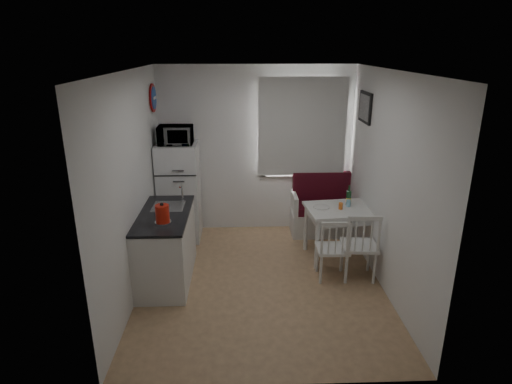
% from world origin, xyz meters
% --- Properties ---
extents(floor, '(3.00, 3.50, 0.02)m').
position_xyz_m(floor, '(0.00, 0.00, 0.00)').
color(floor, '#9C7853').
rests_on(floor, ground).
extents(ceiling, '(3.00, 3.50, 0.02)m').
position_xyz_m(ceiling, '(0.00, 0.00, 2.60)').
color(ceiling, white).
rests_on(ceiling, wall_back).
extents(wall_back, '(3.00, 0.02, 2.60)m').
position_xyz_m(wall_back, '(0.00, 1.75, 1.30)').
color(wall_back, white).
rests_on(wall_back, floor).
extents(wall_front, '(3.00, 0.02, 2.60)m').
position_xyz_m(wall_front, '(0.00, -1.75, 1.30)').
color(wall_front, white).
rests_on(wall_front, floor).
extents(wall_left, '(0.02, 3.50, 2.60)m').
position_xyz_m(wall_left, '(-1.50, 0.00, 1.30)').
color(wall_left, white).
rests_on(wall_left, floor).
extents(wall_right, '(0.02, 3.50, 2.60)m').
position_xyz_m(wall_right, '(1.50, 0.00, 1.30)').
color(wall_right, white).
rests_on(wall_right, floor).
extents(window, '(1.22, 0.06, 1.47)m').
position_xyz_m(window, '(0.70, 1.72, 1.62)').
color(window, white).
rests_on(window, wall_back).
extents(curtain, '(1.35, 0.02, 1.50)m').
position_xyz_m(curtain, '(0.70, 1.65, 1.68)').
color(curtain, silver).
rests_on(curtain, wall_back).
extents(kitchen_counter, '(0.62, 1.32, 1.16)m').
position_xyz_m(kitchen_counter, '(-1.20, 0.16, 0.46)').
color(kitchen_counter, white).
rests_on(kitchen_counter, floor).
extents(wall_sign, '(0.03, 0.40, 0.40)m').
position_xyz_m(wall_sign, '(-1.47, 1.45, 2.15)').
color(wall_sign, '#1C50A8').
rests_on(wall_sign, wall_left).
extents(picture_frame, '(0.04, 0.52, 0.42)m').
position_xyz_m(picture_frame, '(1.48, 1.10, 2.05)').
color(picture_frame, black).
rests_on(picture_frame, wall_right).
extents(bench, '(1.34, 0.52, 0.96)m').
position_xyz_m(bench, '(1.22, 1.51, 0.32)').
color(bench, white).
rests_on(bench, floor).
extents(dining_table, '(1.06, 0.80, 0.74)m').
position_xyz_m(dining_table, '(1.16, 0.66, 0.66)').
color(dining_table, white).
rests_on(dining_table, floor).
extents(chair_left, '(0.40, 0.38, 0.45)m').
position_xyz_m(chair_left, '(0.91, 0.00, 0.52)').
color(chair_left, white).
rests_on(chair_left, floor).
extents(chair_right, '(0.46, 0.44, 0.50)m').
position_xyz_m(chair_right, '(1.25, -0.01, 0.57)').
color(chair_right, white).
rests_on(chair_right, floor).
extents(fridge, '(0.60, 0.60, 1.50)m').
position_xyz_m(fridge, '(-1.18, 1.40, 0.75)').
color(fridge, white).
rests_on(fridge, floor).
extents(microwave, '(0.49, 0.33, 0.27)m').
position_xyz_m(microwave, '(-1.18, 1.35, 1.63)').
color(microwave, white).
rests_on(microwave, fridge).
extents(kettle, '(0.19, 0.19, 0.25)m').
position_xyz_m(kettle, '(-1.15, -0.18, 1.03)').
color(kettle, red).
rests_on(kettle, kitchen_counter).
extents(wine_bottle, '(0.07, 0.07, 0.29)m').
position_xyz_m(wine_bottle, '(1.25, 0.76, 0.89)').
color(wine_bottle, '#123919').
rests_on(wine_bottle, dining_table).
extents(drinking_glass_orange, '(0.06, 0.06, 0.09)m').
position_xyz_m(drinking_glass_orange, '(1.11, 0.61, 0.79)').
color(drinking_glass_orange, orange).
rests_on(drinking_glass_orange, dining_table).
extents(drinking_glass_blue, '(0.06, 0.06, 0.10)m').
position_xyz_m(drinking_glass_blue, '(1.24, 0.71, 0.79)').
color(drinking_glass_blue, '#8DCFF0').
rests_on(drinking_glass_blue, dining_table).
extents(plate, '(0.22, 0.22, 0.02)m').
position_xyz_m(plate, '(0.86, 0.68, 0.75)').
color(plate, white).
rests_on(plate, dining_table).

